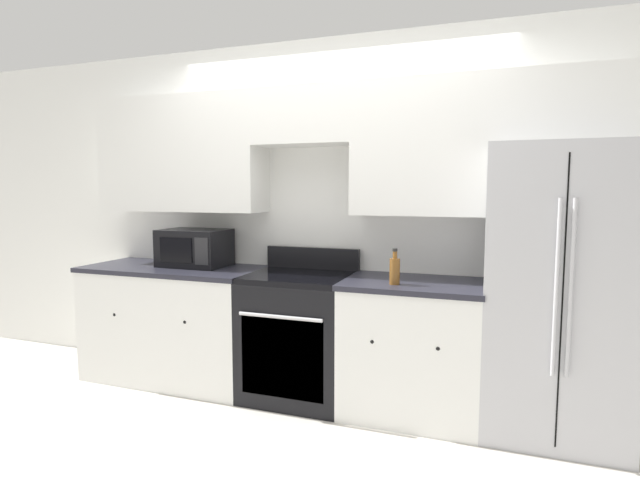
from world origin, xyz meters
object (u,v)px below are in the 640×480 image
at_px(refrigerator, 555,291).
at_px(microwave, 195,248).
at_px(bottle, 395,270).
at_px(oven_range, 299,335).

bearing_deg(refrigerator, microwave, 178.96).
xyz_separation_m(microwave, bottle, (1.62, -0.23, -0.05)).
bearing_deg(bottle, refrigerator, 10.94).
xyz_separation_m(refrigerator, bottle, (-0.95, -0.18, 0.11)).
distance_m(refrigerator, microwave, 2.58).
bearing_deg(microwave, oven_range, -5.42).
distance_m(oven_range, refrigerator, 1.71).
xyz_separation_m(oven_range, refrigerator, (1.66, 0.04, 0.43)).
height_order(microwave, bottle, microwave).
bearing_deg(refrigerator, oven_range, -178.62).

